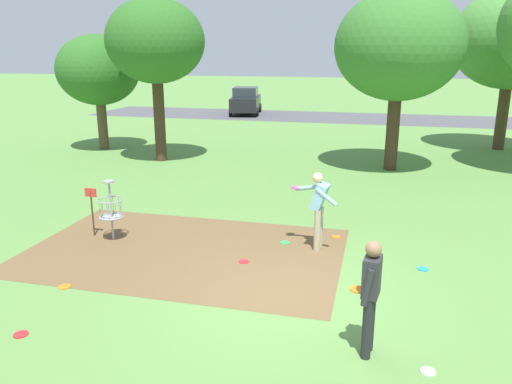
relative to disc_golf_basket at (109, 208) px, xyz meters
name	(u,v)px	position (x,y,z in m)	size (l,w,h in m)	color
ground_plane	(281,297)	(4.36, -1.83, -0.75)	(160.00, 160.00, 0.00)	#5B8942
dirt_tee_pad	(184,251)	(1.91, -0.27, -0.75)	(6.73, 4.35, 0.01)	brown
disc_golf_basket	(109,208)	(0.00, 0.00, 0.00)	(0.98, 0.58, 1.39)	#9E9EA3
player_foreground_watching	(319,206)	(4.68, 0.56, 0.23)	(1.06, 0.61, 1.71)	tan
player_throwing	(370,292)	(5.87, -3.19, 0.21)	(0.42, 0.49, 1.71)	#232328
frisbee_near_basket	(423,269)	(6.85, -0.02, -0.74)	(0.21, 0.21, 0.02)	#1E93DB
frisbee_by_tee	(336,237)	(5.03, 1.36, -0.74)	(0.20, 0.20, 0.02)	orange
frisbee_mid_grass	(21,334)	(0.75, -3.98, -0.74)	(0.22, 0.22, 0.02)	red
frisbee_far_left	(428,371)	(6.69, -3.43, -0.74)	(0.20, 0.20, 0.02)	white
frisbee_far_right	(64,287)	(0.43, -2.42, -0.74)	(0.22, 0.22, 0.02)	orange
frisbee_scattered_a	(244,262)	(3.32, -0.53, -0.74)	(0.21, 0.21, 0.02)	red
frisbee_scattered_b	(285,243)	(3.94, 0.71, -0.74)	(0.22, 0.22, 0.02)	green
tree_near_left	(512,39)	(10.98, 14.06, 3.92)	(4.92, 4.92, 6.79)	#4C3823
tree_near_right	(155,42)	(-2.51, 8.28, 3.76)	(3.69, 3.69, 6.12)	#422D1E
tree_mid_left	(98,71)	(-6.02, 9.93, 2.63)	(3.49, 3.49, 4.89)	brown
tree_mid_right	(399,46)	(6.30, 8.87, 3.59)	(4.42, 4.42, 6.24)	#422D1E
parking_lot_strip	(357,118)	(4.36, 23.57, -0.75)	(36.00, 6.00, 0.01)	#4C4C51
parked_car_leftmost	(246,101)	(-3.28, 23.90, 0.17)	(2.48, 4.44, 1.84)	black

